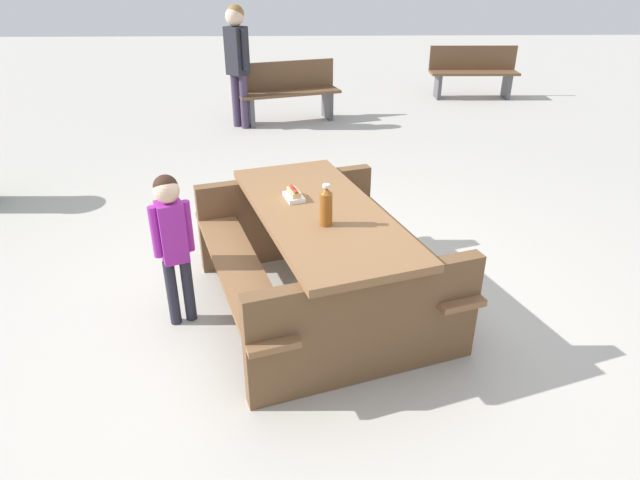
{
  "coord_description": "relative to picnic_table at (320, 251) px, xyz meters",
  "views": [
    {
      "loc": [
        -3.24,
        0.08,
        2.2
      ],
      "look_at": [
        0.0,
        0.0,
        0.52
      ],
      "focal_mm": 30.8,
      "sensor_mm": 36.0,
      "label": 1
    }
  ],
  "objects": [
    {
      "name": "ground_plane",
      "position": [
        0.0,
        0.0,
        -0.44
      ],
      "size": [
        30.0,
        30.0,
        0.0
      ],
      "primitive_type": "plane",
      "color": "#B7B2A8",
      "rests_on": "ground"
    },
    {
      "name": "soda_bottle",
      "position": [
        -0.23,
        -0.03,
        0.43
      ],
      "size": [
        0.08,
        0.08,
        0.26
      ],
      "color": "brown",
      "rests_on": "picnic_table"
    },
    {
      "name": "child_in_coat",
      "position": [
        -0.15,
        0.93,
        0.22
      ],
      "size": [
        0.2,
        0.24,
        1.05
      ],
      "color": "#262633",
      "rests_on": "ground"
    },
    {
      "name": "bystander_adult",
      "position": [
        4.64,
        1.02,
        0.61
      ],
      "size": [
        0.34,
        0.34,
        1.65
      ],
      "color": "#3F334C",
      "rests_on": "ground"
    },
    {
      "name": "park_bench_near",
      "position": [
        4.97,
        0.35,
        0.0
      ],
      "size": [
        0.85,
        1.55,
        0.85
      ],
      "color": "brown",
      "rests_on": "ground"
    },
    {
      "name": "hotdog_tray",
      "position": [
        0.17,
        0.17,
        0.34
      ],
      "size": [
        0.2,
        0.16,
        0.08
      ],
      "color": "white",
      "rests_on": "picnic_table"
    },
    {
      "name": "park_bench_mid",
      "position": [
        6.45,
        -2.82,
        0.0
      ],
      "size": [
        0.43,
        1.51,
        0.85
      ],
      "color": "brown",
      "rests_on": "ground"
    },
    {
      "name": "picnic_table",
      "position": [
        0.0,
        0.0,
        0.0
      ],
      "size": [
        2.15,
        1.89,
        0.75
      ],
      "color": "brown",
      "rests_on": "ground"
    }
  ]
}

